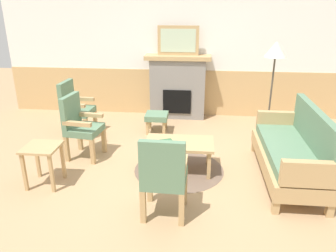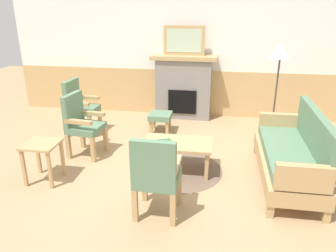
% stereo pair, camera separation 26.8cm
% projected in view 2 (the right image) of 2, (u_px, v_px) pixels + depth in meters
% --- Properties ---
extents(ground_plane, '(14.00, 14.00, 0.00)m').
position_uv_depth(ground_plane, '(164.00, 170.00, 4.77)').
color(ground_plane, tan).
extents(wall_back, '(7.20, 0.14, 2.70)m').
position_uv_depth(wall_back, '(185.00, 52.00, 6.70)').
color(wall_back, white).
rests_on(wall_back, ground_plane).
extents(fireplace, '(1.30, 0.44, 1.28)m').
position_uv_depth(fireplace, '(183.00, 86.00, 6.70)').
color(fireplace, gray).
rests_on(fireplace, ground_plane).
extents(framed_picture, '(0.80, 0.04, 0.56)m').
position_uv_depth(framed_picture, '(184.00, 41.00, 6.38)').
color(framed_picture, tan).
rests_on(framed_picture, fireplace).
extents(couch, '(0.70, 1.80, 0.98)m').
position_uv_depth(couch, '(292.00, 155.00, 4.34)').
color(couch, tan).
rests_on(couch, ground_plane).
extents(coffee_table, '(0.96, 0.56, 0.44)m').
position_uv_depth(coffee_table, '(178.00, 146.00, 4.64)').
color(coffee_table, tan).
rests_on(coffee_table, ground_plane).
extents(round_rug, '(1.29, 1.29, 0.01)m').
position_uv_depth(round_rug, '(178.00, 170.00, 4.78)').
color(round_rug, brown).
rests_on(round_rug, ground_plane).
extents(book_on_table, '(0.23, 0.20, 0.03)m').
position_uv_depth(book_on_table, '(164.00, 142.00, 4.60)').
color(book_on_table, '#33663D').
rests_on(book_on_table, coffee_table).
extents(footstool, '(0.40, 0.40, 0.36)m').
position_uv_depth(footstool, '(160.00, 117.00, 6.06)').
color(footstool, tan).
rests_on(footstool, ground_plane).
extents(armchair_near_fireplace, '(0.54, 0.54, 0.98)m').
position_uv_depth(armchair_near_fireplace, '(81.00, 122.00, 5.09)').
color(armchair_near_fireplace, tan).
rests_on(armchair_near_fireplace, ground_plane).
extents(armchair_by_window_left, '(0.51, 0.51, 0.98)m').
position_uv_depth(armchair_by_window_left, '(79.00, 105.00, 5.93)').
color(armchair_by_window_left, tan).
rests_on(armchair_by_window_left, ground_plane).
extents(armchair_front_left, '(0.49, 0.49, 0.98)m').
position_uv_depth(armchair_front_left, '(156.00, 174.00, 3.58)').
color(armchair_front_left, tan).
rests_on(armchair_front_left, ground_plane).
extents(side_table, '(0.44, 0.44, 0.55)m').
position_uv_depth(side_table, '(42.00, 151.00, 4.36)').
color(side_table, tan).
rests_on(side_table, ground_plane).
extents(floor_lamp_by_couch, '(0.36, 0.36, 1.68)m').
position_uv_depth(floor_lamp_by_couch, '(280.00, 57.00, 5.26)').
color(floor_lamp_by_couch, '#332D28').
rests_on(floor_lamp_by_couch, ground_plane).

